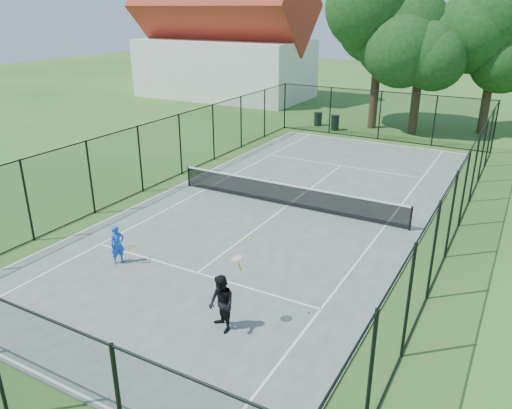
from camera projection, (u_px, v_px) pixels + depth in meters
The scene contains 12 objects.
ground at pixel (287, 207), 20.66m from camera, with size 120.00×120.00×0.00m, color #22531C.
tennis_court at pixel (287, 207), 20.65m from camera, with size 11.00×24.00×0.06m, color #4F5D56.
tennis_net at pixel (288, 194), 20.45m from camera, with size 10.08×0.08×0.95m.
fence at pixel (288, 173), 20.11m from camera, with size 13.10×26.10×3.00m.
tree_near_left at pixel (380, 33), 31.97m from camera, with size 7.67×7.67×10.01m.
tree_near_mid at pixel (420, 64), 31.04m from camera, with size 5.45×5.45×7.12m.
tree_near_right at pixel (495, 46), 30.68m from camera, with size 6.25×6.25×8.63m.
building at pixel (224, 40), 44.39m from camera, with size 15.30×8.15×11.87m.
trash_bin_left at pixel (318, 119), 34.66m from camera, with size 0.58×0.58×0.92m.
trash_bin_right at pixel (335, 123), 33.36m from camera, with size 0.58×0.58×1.01m.
player_blue at pixel (118, 245), 15.85m from camera, with size 0.81×0.55×1.27m.
player_black at pixel (222, 304), 12.46m from camera, with size 0.94×1.16×2.43m.
Camera 1 is at (8.19, -17.37, 7.74)m, focal length 35.00 mm.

